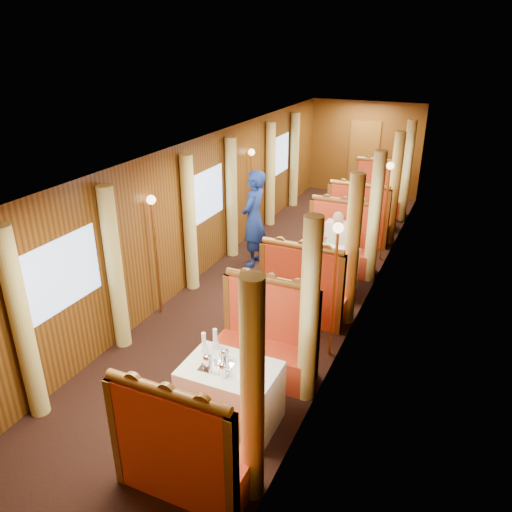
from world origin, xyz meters
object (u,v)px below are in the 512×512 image
Objects in this scene: fruit_plate at (248,378)px; passenger at (336,237)px; banquette_far_aft at (378,197)px; banquette_near_fwd at (182,455)px; table_far at (369,211)px; table_mid at (323,271)px; banquette_far_fwd at (358,223)px; banquette_mid_aft at (339,248)px; teapot_left at (208,363)px; banquette_near_aft at (266,345)px; rose_vase_far at (371,188)px; rose_vase_mid at (325,241)px; table_near at (231,395)px; teapot_back at (225,357)px; banquette_mid_fwd at (304,295)px; teapot_right at (223,371)px; tea_tray at (216,367)px; steward at (254,219)px.

fruit_plate is 4.33m from passenger.
banquette_near_fwd is at bearing -90.00° from banquette_far_aft.
table_far is at bearing 90.00° from passenger.
table_mid is 2.49m from banquette_far_fwd.
banquette_mid_aft reaches higher than teapot_left.
banquette_near_fwd is 1.28× the size of table_mid.
banquette_near_aft reaches higher than rose_vase_far.
table_far is 2.92× the size of rose_vase_mid.
rose_vase_mid is (-0.02, 4.54, 0.50)m from banquette_near_fwd.
banquette_near_fwd is at bearing -90.00° from banquette_far_fwd.
table_near and table_far have the same top height.
table_far is (0.00, 2.49, -0.05)m from banquette_mid_aft.
teapot_back is (0.12, 0.18, -0.00)m from teapot_left.
banquette_mid_fwd is 8.25× the size of teapot_right.
rose_vase_far is at bearing 110.39° from teapot_left.
passenger is (-0.00, -0.29, 0.32)m from banquette_mid_aft.
banquette_near_fwd reaches higher than teapot_right.
banquette_near_fwd is 1.28× the size of table_far.
banquette_mid_aft is at bearing 88.27° from tea_tray.
teapot_left is 0.09× the size of steward.
teapot_back is (-0.10, -2.41, 0.39)m from banquette_mid_fwd.
banquette_mid_fwd is 8.41× the size of teapot_back.
banquette_mid_aft is 8.41× the size of teapot_back.
teapot_right is at bearing -89.74° from rose_vase_mid.
banquette_near_fwd is at bearing -85.63° from teapot_right.
passenger is (1.55, 0.17, -0.18)m from steward.
banquette_far_fwd is (0.00, 5.99, 0.05)m from table_near.
table_mid is at bearing 87.78° from tea_tray.
banquette_mid_fwd is 3.72× the size of rose_vase_far.
rose_vase_mid reaches higher than table_near.
teapot_back is 4.15m from passenger.
teapot_left is (-0.22, -3.60, 0.44)m from table_mid.
banquette_near_aft is 3.72× the size of rose_vase_mid.
rose_vase_mid is at bearing -91.28° from passenger.
steward reaches higher than banquette_mid_fwd.
banquette_mid_aft reaches higher than rose_vase_mid.
teapot_back is (-0.10, -6.92, 0.44)m from table_far.
table_near is 1.00× the size of table_mid.
table_near is 4.51m from banquette_mid_aft.
teapot_left reaches higher than tea_tray.
table_far is 6.59× the size of teapot_back.
banquette_near_fwd reaches higher than rose_vase_far.
banquette_mid_fwd is 1.00× the size of banquette_mid_aft.
banquette_far_fwd is at bearing 110.16° from teapot_left.
table_near is 6.99m from rose_vase_far.
teapot_left is 1.05× the size of teapot_back.
steward is at bearing 114.71° from teapot_right.
teapot_left is (-0.22, -2.59, 0.39)m from banquette_mid_fwd.
fruit_plate is (0.26, -7.10, 0.39)m from table_far.
rose_vase_far is (0.01, 2.45, 0.50)m from banquette_mid_aft.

